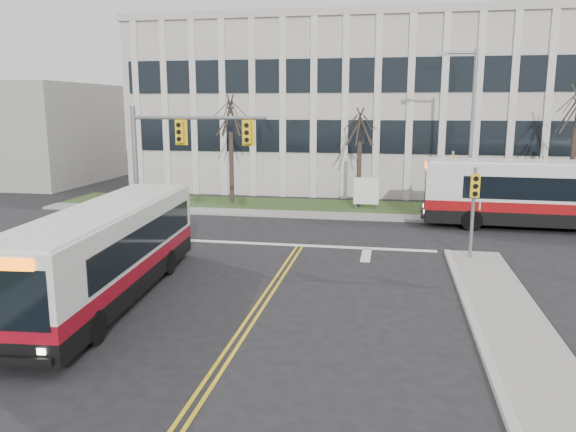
# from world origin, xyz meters

# --- Properties ---
(ground) EXTENTS (120.00, 120.00, 0.00)m
(ground) POSITION_xyz_m (0.00, 0.00, 0.00)
(ground) COLOR black
(ground) RESTS_ON ground
(sidewalk_east) EXTENTS (2.00, 26.00, 0.14)m
(sidewalk_east) POSITION_xyz_m (7.50, -5.00, 0.07)
(sidewalk_east) COLOR #9E9B93
(sidewalk_east) RESTS_ON ground
(sidewalk_cross) EXTENTS (44.00, 1.60, 0.14)m
(sidewalk_cross) POSITION_xyz_m (5.00, 15.20, 0.07)
(sidewalk_cross) COLOR #9E9B93
(sidewalk_cross) RESTS_ON ground
(building_lawn) EXTENTS (44.00, 5.00, 0.12)m
(building_lawn) POSITION_xyz_m (5.00, 18.00, 0.06)
(building_lawn) COLOR #2F4B20
(building_lawn) RESTS_ON ground
(office_building) EXTENTS (40.00, 16.00, 12.00)m
(office_building) POSITION_xyz_m (5.00, 30.00, 6.00)
(office_building) COLOR beige
(office_building) RESTS_ON ground
(building_annex) EXTENTS (12.00, 12.00, 8.00)m
(building_annex) POSITION_xyz_m (-26.00, 26.00, 4.00)
(building_annex) COLOR #9E9B93
(building_annex) RESTS_ON ground
(mast_arm_signal) EXTENTS (6.11, 0.38, 6.20)m
(mast_arm_signal) POSITION_xyz_m (-5.62, 7.16, 4.26)
(mast_arm_signal) COLOR slate
(mast_arm_signal) RESTS_ON ground
(signal_pole_near) EXTENTS (0.34, 0.39, 3.80)m
(signal_pole_near) POSITION_xyz_m (7.20, 6.90, 2.50)
(signal_pole_near) COLOR slate
(signal_pole_near) RESTS_ON ground
(signal_pole_far) EXTENTS (0.34, 0.39, 3.80)m
(signal_pole_far) POSITION_xyz_m (7.20, 15.40, 2.50)
(signal_pole_far) COLOR slate
(signal_pole_far) RESTS_ON ground
(streetlight) EXTENTS (2.15, 0.25, 9.20)m
(streetlight) POSITION_xyz_m (8.03, 16.20, 5.19)
(streetlight) COLOR slate
(streetlight) RESTS_ON ground
(directory_sign) EXTENTS (1.50, 0.12, 2.00)m
(directory_sign) POSITION_xyz_m (2.50, 17.50, 1.17)
(directory_sign) COLOR slate
(directory_sign) RESTS_ON ground
(tree_left) EXTENTS (1.80, 1.80, 7.70)m
(tree_left) POSITION_xyz_m (-6.00, 18.00, 5.51)
(tree_left) COLOR #42352B
(tree_left) RESTS_ON ground
(tree_mid) EXTENTS (1.80, 1.80, 6.82)m
(tree_mid) POSITION_xyz_m (2.00, 18.20, 4.88)
(tree_mid) COLOR #42352B
(tree_mid) RESTS_ON ground
(bus_main) EXTENTS (3.35, 11.30, 2.97)m
(bus_main) POSITION_xyz_m (-5.00, 0.04, 1.48)
(bus_main) COLOR silver
(bus_main) RESTS_ON ground
(bus_cross) EXTENTS (12.81, 3.19, 3.39)m
(bus_cross) POSITION_xyz_m (12.09, 14.00, 1.70)
(bus_cross) COLOR silver
(bus_cross) RESTS_ON ground
(newspaper_box_blue) EXTENTS (0.62, 0.59, 0.95)m
(newspaper_box_blue) POSITION_xyz_m (-8.72, 1.84, 0.47)
(newspaper_box_blue) COLOR navy
(newspaper_box_blue) RESTS_ON ground
(newspaper_box_red) EXTENTS (0.51, 0.46, 0.95)m
(newspaper_box_red) POSITION_xyz_m (-6.80, -1.98, 0.47)
(newspaper_box_red) COLOR maroon
(newspaper_box_red) RESTS_ON ground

